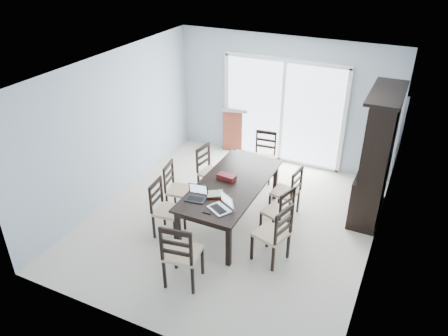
# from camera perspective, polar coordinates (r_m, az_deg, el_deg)

# --- Properties ---
(floor) EXTENTS (5.00, 5.00, 0.00)m
(floor) POSITION_cam_1_polar(r_m,az_deg,el_deg) (7.43, 0.91, -6.95)
(floor) COLOR beige
(floor) RESTS_ON ground
(ceiling) EXTENTS (5.00, 5.00, 0.00)m
(ceiling) POSITION_cam_1_polar(r_m,az_deg,el_deg) (6.27, 1.09, 12.68)
(ceiling) COLOR white
(ceiling) RESTS_ON back_wall
(back_wall) EXTENTS (4.50, 0.02, 2.60)m
(back_wall) POSITION_cam_1_polar(r_m,az_deg,el_deg) (8.90, 7.77, 8.60)
(back_wall) COLOR #9CACBA
(back_wall) RESTS_ON floor
(wall_left) EXTENTS (0.02, 5.00, 2.60)m
(wall_left) POSITION_cam_1_polar(r_m,az_deg,el_deg) (7.86, -14.16, 5.16)
(wall_left) COLOR #9CACBA
(wall_left) RESTS_ON floor
(wall_right) EXTENTS (0.02, 5.00, 2.60)m
(wall_right) POSITION_cam_1_polar(r_m,az_deg,el_deg) (6.28, 20.01, -2.09)
(wall_right) COLOR #9CACBA
(wall_right) RESTS_ON floor
(balcony) EXTENTS (4.50, 2.00, 0.10)m
(balcony) POSITION_cam_1_polar(r_m,az_deg,el_deg) (10.31, 9.06, 3.27)
(balcony) COLOR gray
(balcony) RESTS_ON ground
(railing) EXTENTS (4.50, 0.06, 1.10)m
(railing) POSITION_cam_1_polar(r_m,az_deg,el_deg) (10.97, 10.88, 8.12)
(railing) COLOR #99999E
(railing) RESTS_ON balcony
(dining_table) EXTENTS (1.00, 2.20, 0.75)m
(dining_table) POSITION_cam_1_polar(r_m,az_deg,el_deg) (7.06, 0.95, -2.51)
(dining_table) COLOR black
(dining_table) RESTS_ON floor
(china_hutch) EXTENTS (0.50, 1.38, 2.20)m
(china_hutch) POSITION_cam_1_polar(r_m,az_deg,el_deg) (7.51, 19.30, 1.26)
(china_hutch) COLOR black
(china_hutch) RESTS_ON floor
(sliding_door) EXTENTS (2.52, 0.05, 2.18)m
(sliding_door) POSITION_cam_1_polar(r_m,az_deg,el_deg) (8.96, 7.64, 7.28)
(sliding_door) COLOR silver
(sliding_door) RESTS_ON floor
(chair_left_near) EXTENTS (0.46, 0.45, 1.08)m
(chair_left_near) POSITION_cam_1_polar(r_m,az_deg,el_deg) (6.92, -8.01, -4.52)
(chair_left_near) COLOR black
(chair_left_near) RESTS_ON floor
(chair_left_mid) EXTENTS (0.47, 0.46, 1.05)m
(chair_left_mid) POSITION_cam_1_polar(r_m,az_deg,el_deg) (7.44, -6.45, -1.97)
(chair_left_mid) COLOR black
(chair_left_mid) RESTS_ON floor
(chair_left_far) EXTENTS (0.47, 0.46, 1.06)m
(chair_left_far) POSITION_cam_1_polar(r_m,az_deg,el_deg) (7.94, -2.12, 0.37)
(chair_left_far) COLOR black
(chair_left_far) RESTS_ON floor
(chair_right_near) EXTENTS (0.54, 0.53, 1.13)m
(chair_right_near) POSITION_cam_1_polar(r_m,az_deg,el_deg) (6.31, 6.93, -7.89)
(chair_right_near) COLOR black
(chair_right_near) RESTS_ON floor
(chair_right_mid) EXTENTS (0.49, 0.48, 1.01)m
(chair_right_mid) POSITION_cam_1_polar(r_m,az_deg,el_deg) (6.87, 7.52, -5.13)
(chair_right_mid) COLOR black
(chair_right_mid) RESTS_ON floor
(chair_right_far) EXTENTS (0.46, 0.45, 1.07)m
(chair_right_far) POSITION_cam_1_polar(r_m,az_deg,el_deg) (7.34, 8.68, -2.50)
(chair_right_far) COLOR black
(chair_right_far) RESTS_ON floor
(chair_end_near) EXTENTS (0.52, 0.53, 1.20)m
(chair_end_near) POSITION_cam_1_polar(r_m,az_deg,el_deg) (5.88, -5.80, -10.55)
(chair_end_near) COLOR black
(chair_end_near) RESTS_ON floor
(chair_end_far) EXTENTS (0.45, 0.46, 1.09)m
(chair_end_far) POSITION_cam_1_polar(r_m,az_deg,el_deg) (8.46, 5.30, 2.31)
(chair_end_far) COLOR black
(chair_end_far) RESTS_ON floor
(laptop_dark) EXTENTS (0.33, 0.25, 0.21)m
(laptop_dark) POSITION_cam_1_polar(r_m,az_deg,el_deg) (6.60, -3.73, -3.74)
(laptop_dark) COLOR black
(laptop_dark) RESTS_ON dining_table
(laptop_silver) EXTENTS (0.41, 0.37, 0.23)m
(laptop_silver) POSITION_cam_1_polar(r_m,az_deg,el_deg) (6.35, -0.64, -5.05)
(laptop_silver) COLOR silver
(laptop_silver) RESTS_ON dining_table
(book_stack) EXTENTS (0.31, 0.29, 0.04)m
(book_stack) POSITION_cam_1_polar(r_m,az_deg,el_deg) (6.69, -1.20, -3.44)
(book_stack) COLOR maroon
(book_stack) RESTS_ON dining_table
(cell_phone) EXTENTS (0.12, 0.06, 0.01)m
(cell_phone) POSITION_cam_1_polar(r_m,az_deg,el_deg) (6.32, -2.24, -5.80)
(cell_phone) COLOR black
(cell_phone) RESTS_ON dining_table
(game_box) EXTENTS (0.31, 0.18, 0.07)m
(game_box) POSITION_cam_1_polar(r_m,az_deg,el_deg) (7.11, 0.34, -1.16)
(game_box) COLOR #4A0E17
(game_box) RESTS_ON dining_table
(hot_tub) EXTENTS (2.24, 2.08, 0.98)m
(hot_tub) POSITION_cam_1_polar(r_m,az_deg,el_deg) (10.15, 5.94, 6.41)
(hot_tub) COLOR maroon
(hot_tub) RESTS_ON balcony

